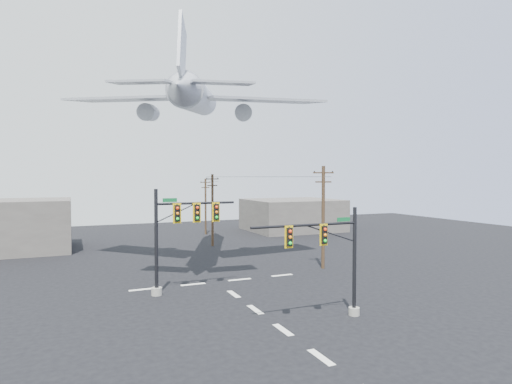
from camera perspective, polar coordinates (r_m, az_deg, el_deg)
name	(u,v)px	position (r m, az deg, el deg)	size (l,w,h in m)	color
ground	(283,330)	(25.38, 3.63, -17.88)	(120.00, 120.00, 0.00)	black
lane_markings	(247,304)	(29.99, -1.15, -14.70)	(14.00, 21.20, 0.01)	white
signal_mast_near	(334,259)	(26.63, 10.33, -8.75)	(7.35, 0.74, 6.77)	gray
signal_mast_far	(177,235)	(32.28, -10.54, -5.66)	(6.39, 0.85, 7.77)	gray
utility_pole_a	(323,215)	(40.74, 8.95, -3.04)	(1.85, 0.83, 9.68)	#442D1D
utility_pole_b	(212,208)	(53.67, -5.83, -2.20)	(1.79, 0.59, 9.00)	#442D1D
utility_pole_c	(206,205)	(64.72, -6.74, -1.76)	(1.70, 0.50, 8.40)	#442D1D
power_lines	(237,179)	(51.35, -2.50, 1.78)	(7.30, 27.60, 0.63)	black
airliner	(196,98)	(43.70, -7.97, 12.26)	(24.30, 26.43, 7.14)	#B4B8C1
building_right	(292,215)	(69.78, 4.85, -3.04)	(14.00, 12.00, 5.00)	#635E58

